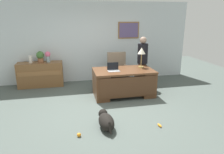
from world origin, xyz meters
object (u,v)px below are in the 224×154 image
object	(u,v)px
armchair	(118,71)
vase_empty	(30,59)
person_standing	(142,62)
laptop	(113,69)
credenza	(41,74)
desk	(124,82)
dog_toy_bone	(160,125)
potted_plant	(40,56)
dog_lying	(106,121)
vase_with_flowers	(48,56)
desk_lamp	(142,52)
dog_toy_ball	(79,135)

from	to	relation	value
armchair	vase_empty	world-z (taller)	armchair
armchair	person_standing	bearing A→B (deg)	-21.39
laptop	credenza	bearing A→B (deg)	146.74
desk	armchair	bearing A→B (deg)	87.18
dog_toy_bone	potted_plant	bearing A→B (deg)	129.27
desk	laptop	distance (m)	0.51
credenza	armchair	bearing A→B (deg)	-10.04
credenza	dog_lying	size ratio (longest dim) A/B	1.84
credenza	dog_lying	world-z (taller)	credenza
person_standing	dog_lying	distance (m)	2.90
armchair	laptop	world-z (taller)	armchair
person_standing	potted_plant	world-z (taller)	person_standing
desk	armchair	xyz separation A→B (m)	(0.05, 0.92, 0.07)
vase_empty	potted_plant	world-z (taller)	potted_plant
person_standing	dog_toy_bone	size ratio (longest dim) A/B	11.10
person_standing	vase_empty	world-z (taller)	person_standing
vase_empty	vase_with_flowers	bearing A→B (deg)	0.00
desk_lamp	potted_plant	bearing A→B (deg)	158.43
person_standing	laptop	xyz separation A→B (m)	(-1.09, -0.66, -0.01)
credenza	person_standing	bearing A→B (deg)	-12.76
laptop	vase_with_flowers	distance (m)	2.30
potted_plant	desk	bearing A→B (deg)	-29.85
desk	desk_lamp	size ratio (longest dim) A/B	2.88
vase_empty	potted_plant	bearing A→B (deg)	0.00
person_standing	credenza	bearing A→B (deg)	167.24
laptop	potted_plant	world-z (taller)	potted_plant
laptop	vase_empty	xyz separation A→B (m)	(-2.37, 1.38, 0.09)
dog_toy_ball	vase_empty	bearing A→B (deg)	111.42
credenza	laptop	distance (m)	2.55
armchair	dog_toy_ball	world-z (taller)	armchair
credenza	desk_lamp	bearing A→B (deg)	-21.27
credenza	dog_toy_ball	bearing A→B (deg)	-72.65
credenza	dog_toy_ball	xyz separation A→B (m)	(1.02, -3.26, -0.36)
credenza	dog_toy_ball	world-z (taller)	credenza
desk	armchair	size ratio (longest dim) A/B	1.56
laptop	person_standing	bearing A→B (deg)	31.04
desk_lamp	potted_plant	xyz separation A→B (m)	(-2.95, 1.17, -0.23)
person_standing	laptop	bearing A→B (deg)	-148.96
person_standing	dog_toy_bone	bearing A→B (deg)	-101.53
vase_with_flowers	potted_plant	world-z (taller)	potted_plant
dog_lying	potted_plant	bearing A→B (deg)	116.89
person_standing	desk_lamp	bearing A→B (deg)	-114.76
credenza	vase_empty	xyz separation A→B (m)	(-0.26, 0.00, 0.51)
person_standing	vase_empty	bearing A→B (deg)	168.15
vase_empty	potted_plant	xyz separation A→B (m)	(0.30, 0.00, 0.08)
laptop	dog_toy_ball	xyz separation A→B (m)	(-1.09, -1.88, -0.77)
desk	vase_with_flowers	xyz separation A→B (m)	(-2.14, 1.36, 0.58)
desk_lamp	potted_plant	distance (m)	3.18
desk	dog_toy_ball	distance (m)	2.39
credenza	desk_lamp	size ratio (longest dim) A/B	2.40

